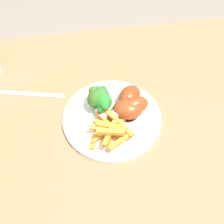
{
  "coord_description": "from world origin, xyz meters",
  "views": [
    {
      "loc": [
        0.1,
        0.38,
        1.26
      ],
      "look_at": [
        0.04,
        0.0,
        0.75
      ],
      "focal_mm": 40.28,
      "sensor_mm": 36.0,
      "label": 1
    }
  ],
  "objects": [
    {
      "name": "chicken_drumstick_extra",
      "position": [
        -0.0,
        -0.0,
        0.75
      ],
      "size": [
        0.13,
        0.07,
        0.05
      ],
      "color": "#61230F",
      "rests_on": "dinner_plate"
    },
    {
      "name": "ground_plane",
      "position": [
        0.0,
        0.0,
        0.0
      ],
      "size": [
        6.0,
        6.0,
        0.0
      ],
      "primitive_type": "plane",
      "color": "gray"
    },
    {
      "name": "broccoli_floret_back",
      "position": [
        0.07,
        -0.04,
        0.77
      ],
      "size": [
        0.05,
        0.06,
        0.06
      ],
      "color": "#86B64B",
      "rests_on": "dinner_plate"
    },
    {
      "name": "broccoli_floret_front",
      "position": [
        0.06,
        -0.04,
        0.77
      ],
      "size": [
        0.05,
        0.05,
        0.06
      ],
      "color": "#76A052",
      "rests_on": "dinner_plate"
    },
    {
      "name": "chicken_drumstick_near",
      "position": [
        -0.02,
        -0.01,
        0.75
      ],
      "size": [
        0.13,
        0.06,
        0.05
      ],
      "color": "#63240F",
      "rests_on": "dinner_plate"
    },
    {
      "name": "fork",
      "position": [
        0.25,
        -0.12,
        0.72
      ],
      "size": [
        0.19,
        0.06,
        0.0
      ],
      "primitive_type": "cube",
      "rotation": [
        0.0,
        0.0,
        2.9
      ],
      "color": "silver",
      "rests_on": "dining_table"
    },
    {
      "name": "dinner_plate",
      "position": [
        0.04,
        0.0,
        0.72
      ],
      "size": [
        0.26,
        0.26,
        0.01
      ],
      "primitive_type": "cylinder",
      "color": "white",
      "rests_on": "dining_table"
    },
    {
      "name": "chicken_drumstick_far",
      "position": [
        -0.02,
        -0.04,
        0.75
      ],
      "size": [
        0.1,
        0.11,
        0.05
      ],
      "color": "#5F200D",
      "rests_on": "dinner_plate"
    },
    {
      "name": "carrot_fries_pile",
      "position": [
        0.05,
        0.05,
        0.75
      ],
      "size": [
        0.11,
        0.13,
        0.05
      ],
      "color": "orange",
      "rests_on": "dinner_plate"
    },
    {
      "name": "broccoli_floret_middle",
      "position": [
        0.05,
        -0.02,
        0.77
      ],
      "size": [
        0.04,
        0.05,
        0.06
      ],
      "color": "#8AA84D",
      "rests_on": "dinner_plate"
    },
    {
      "name": "dining_table",
      "position": [
        0.0,
        0.0,
        0.61
      ],
      "size": [
        1.07,
        0.78,
        0.72
      ],
      "color": "#8E6B47",
      "rests_on": "ground_plane"
    }
  ]
}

